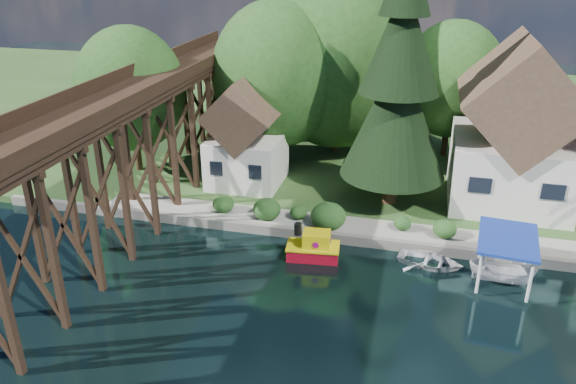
# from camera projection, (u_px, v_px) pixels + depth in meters

# --- Properties ---
(ground) EXTENTS (140.00, 140.00, 0.00)m
(ground) POSITION_uv_depth(u_px,v_px,m) (377.00, 332.00, 26.22)
(ground) COLOR black
(ground) RESTS_ON ground
(bank) EXTENTS (140.00, 52.00, 0.50)m
(bank) POSITION_uv_depth(u_px,v_px,m) (412.00, 121.00, 56.25)
(bank) COLOR #27491D
(bank) RESTS_ON ground
(seawall) EXTENTS (60.00, 0.40, 0.62)m
(seawall) POSITION_uv_depth(u_px,v_px,m) (461.00, 253.00, 32.29)
(seawall) COLOR slate
(seawall) RESTS_ON ground
(promenade) EXTENTS (50.00, 2.60, 0.06)m
(promenade) POSITION_uv_depth(u_px,v_px,m) (496.00, 243.00, 32.91)
(promenade) COLOR gray
(promenade) RESTS_ON bank
(trestle_bridge) EXTENTS (4.12, 44.18, 9.30)m
(trestle_bridge) POSITION_uv_depth(u_px,v_px,m) (112.00, 158.00, 32.18)
(trestle_bridge) COLOR black
(trestle_bridge) RESTS_ON ground
(house_left) EXTENTS (7.64, 8.64, 11.02)m
(house_left) POSITION_uv_depth(u_px,v_px,m) (514.00, 135.00, 36.75)
(house_left) COLOR white
(house_left) RESTS_ON bank
(shed) EXTENTS (5.09, 5.40, 7.85)m
(shed) POSITION_uv_depth(u_px,v_px,m) (246.00, 139.00, 39.96)
(shed) COLOR white
(shed) RESTS_ON bank
(bg_trees) EXTENTS (49.90, 13.30, 10.57)m
(bg_trees) POSITION_uv_depth(u_px,v_px,m) (426.00, 80.00, 41.87)
(bg_trees) COLOR #382314
(bg_trees) RESTS_ON bank
(shrubs) EXTENTS (15.76, 2.47, 1.70)m
(shrubs) POSITION_uv_depth(u_px,v_px,m) (319.00, 213.00, 34.94)
(shrubs) COLOR #1B4418
(shrubs) RESTS_ON bank
(conifer) EXTENTS (6.86, 6.86, 16.88)m
(conifer) POSITION_uv_depth(u_px,v_px,m) (399.00, 84.00, 34.84)
(conifer) COLOR #382314
(conifer) RESTS_ON bank
(tugboat) EXTENTS (3.18, 1.99, 2.19)m
(tugboat) POSITION_uv_depth(u_px,v_px,m) (314.00, 248.00, 32.13)
(tugboat) COLOR red
(tugboat) RESTS_ON ground
(boat_white_a) EXTENTS (4.01, 3.18, 0.75)m
(boat_white_a) POSITION_uv_depth(u_px,v_px,m) (430.00, 260.00, 31.47)
(boat_white_a) COLOR silver
(boat_white_a) RESTS_ON ground
(boat_canopy) EXTENTS (3.55, 4.53, 2.74)m
(boat_canopy) POSITION_uv_depth(u_px,v_px,m) (504.00, 263.00, 29.55)
(boat_canopy) COLOR silver
(boat_canopy) RESTS_ON ground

